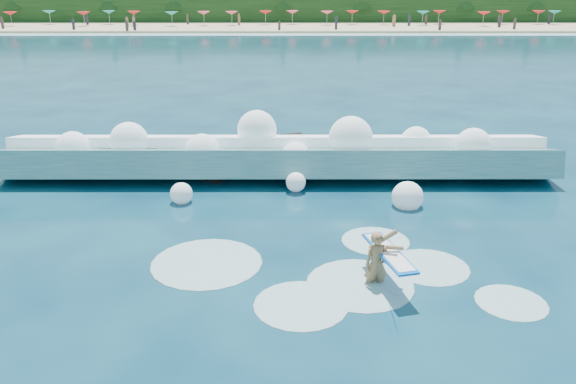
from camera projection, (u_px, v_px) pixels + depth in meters
name	position (u px, v px, depth m)	size (l,w,h in m)	color
ground	(228.00, 265.00, 13.99)	(200.00, 200.00, 0.00)	#082741
beach	(278.00, 27.00, 87.01)	(140.00, 20.00, 0.40)	tan
wet_band	(276.00, 34.00, 76.76)	(140.00, 5.00, 0.08)	silver
treeline	(278.00, 9.00, 95.57)	(140.00, 4.00, 5.00)	black
breaking_wave	(277.00, 158.00, 20.49)	(19.61, 2.99, 1.69)	teal
rock_cluster	(204.00, 159.00, 21.14)	(7.88, 3.14, 1.24)	black
surfer_with_board	(379.00, 262.00, 12.91)	(1.09, 2.81, 1.58)	#A0724A
wave_spray	(277.00, 145.00, 20.13)	(15.55, 5.13, 2.40)	white
surf_foam	(317.00, 273.00, 13.59)	(9.17, 5.24, 0.14)	silver
beach_umbrellas	(278.00, 13.00, 88.20)	(109.39, 5.95, 0.50)	teal
beachgoers	(308.00, 22.00, 83.87)	(100.25, 12.02, 1.94)	#3F332D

